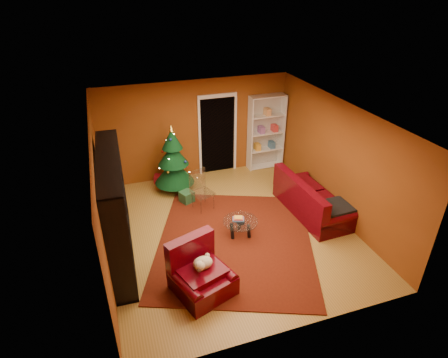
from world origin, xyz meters
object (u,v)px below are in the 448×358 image
object	(u,v)px
dog	(203,263)
coffee_table	(240,228)
gift_box_red	(159,179)
white_bookshelf	(266,133)
gift_box_green	(187,197)
christmas_tree	(173,159)
rug	(235,242)
armchair	(202,274)
sofa	(313,196)
acrylic_chair	(203,193)
media_unit	(115,209)

from	to	relation	value
dog	coffee_table	size ratio (longest dim) A/B	0.54
gift_box_red	white_bookshelf	xyz separation A→B (m)	(3.04, -0.02, 0.93)
gift_box_red	white_bookshelf	size ratio (longest dim) A/B	0.10
gift_box_green	christmas_tree	bearing A→B (deg)	101.31
rug	armchair	world-z (taller)	armchair
white_bookshelf	coffee_table	size ratio (longest dim) A/B	2.90
coffee_table	sofa	bearing A→B (deg)	9.33
sofa	armchair	bearing A→B (deg)	115.02
sofa	coffee_table	world-z (taller)	sofa
gift_box_red	coffee_table	world-z (taller)	coffee_table
rug	acrylic_chair	size ratio (longest dim) A/B	4.22
rug	white_bookshelf	bearing A→B (deg)	56.49
acrylic_chair	rug	bearing A→B (deg)	-97.59
christmas_tree	sofa	bearing A→B (deg)	-36.33
media_unit	acrylic_chair	xyz separation A→B (m)	(1.95, 1.04, -0.62)
rug	coffee_table	distance (m)	0.31
white_bookshelf	gift_box_red	bearing A→B (deg)	178.85
gift_box_green	white_bookshelf	distance (m)	2.96
gift_box_red	media_unit	bearing A→B (deg)	-114.03
rug	sofa	world-z (taller)	sofa
coffee_table	acrylic_chair	size ratio (longest dim) A/B	0.85
white_bookshelf	sofa	xyz separation A→B (m)	(0.07, -2.52, -0.59)
acrylic_chair	gift_box_green	bearing A→B (deg)	106.37
gift_box_green	coffee_table	world-z (taller)	coffee_table
white_bookshelf	gift_box_green	bearing A→B (deg)	-156.18
gift_box_red	christmas_tree	bearing A→B (deg)	-55.82
gift_box_red	coffee_table	distance (m)	3.10
christmas_tree	dog	distance (m)	3.58
gift_box_green	coffee_table	bearing A→B (deg)	-65.41
armchair	dog	distance (m)	0.20
white_bookshelf	armchair	bearing A→B (deg)	-126.82
media_unit	christmas_tree	size ratio (longest dim) A/B	1.55
sofa	coffee_table	distance (m)	1.92
armchair	gift_box_red	bearing A→B (deg)	71.68
dog	acrylic_chair	size ratio (longest dim) A/B	0.47
armchair	acrylic_chair	world-z (taller)	acrylic_chair
christmas_tree	gift_box_green	world-z (taller)	christmas_tree
rug	christmas_tree	bearing A→B (deg)	105.84
media_unit	acrylic_chair	size ratio (longest dim) A/B	3.18
media_unit	sofa	world-z (taller)	media_unit
media_unit	armchair	xyz separation A→B (m)	(1.24, -1.47, -0.66)
gift_box_green	dog	distance (m)	2.92
rug	gift_box_green	distance (m)	1.92
christmas_tree	gift_box_red	bearing A→B (deg)	124.18
rug	media_unit	distance (m)	2.49
white_bookshelf	rug	bearing A→B (deg)	-124.29
armchair	sofa	world-z (taller)	sofa
white_bookshelf	acrylic_chair	size ratio (longest dim) A/B	2.48
media_unit	armchair	world-z (taller)	media_unit
gift_box_red	armchair	size ratio (longest dim) A/B	0.22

